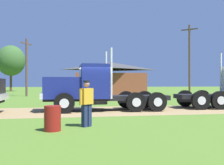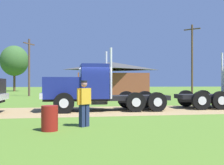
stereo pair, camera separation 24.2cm
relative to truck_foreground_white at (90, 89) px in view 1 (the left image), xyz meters
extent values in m
plane|color=#4E7225|center=(0.09, -0.16, -1.28)|extent=(200.00, 200.00, 0.00)
cube|color=#977B50|center=(0.09, -0.16, -1.28)|extent=(120.00, 5.37, 0.01)
cube|color=black|center=(1.03, -0.01, -0.54)|extent=(7.36, 1.57, 0.28)
cube|color=navy|center=(-1.60, -0.02, 0.07)|extent=(2.10, 2.02, 1.21)
cube|color=silver|center=(-2.70, -0.03, -0.36)|extent=(0.17, 2.20, 0.32)
cube|color=navy|center=(0.21, -0.01, 0.44)|extent=(1.54, 2.31, 1.96)
cube|color=#2D3D4C|center=(-0.58, -0.02, 0.84)|extent=(0.05, 1.92, 0.86)
cylinder|color=silver|center=(1.10, -0.92, 0.90)|extent=(0.14, 0.14, 2.87)
cylinder|color=silver|center=(1.09, 0.90, 0.90)|extent=(0.14, 0.14, 2.87)
cylinder|color=silver|center=(0.66, 0.99, -0.75)|extent=(1.00, 0.53, 0.52)
cylinder|color=black|center=(-1.49, -1.17, -0.73)|extent=(1.11, 0.31, 1.11)
cylinder|color=silver|center=(-1.49, -1.33, -0.73)|extent=(0.50, 0.04, 0.50)
cylinder|color=black|center=(-1.50, 1.12, -0.73)|extent=(1.11, 0.31, 1.11)
cylinder|color=silver|center=(-1.51, 1.28, -0.73)|extent=(0.50, 0.04, 0.50)
cylinder|color=black|center=(3.71, -1.14, -0.73)|extent=(1.11, 0.31, 1.11)
cylinder|color=silver|center=(3.71, -1.30, -0.73)|extent=(0.50, 0.04, 0.50)
cylinder|color=black|center=(3.70, 1.15, -0.73)|extent=(1.11, 0.31, 1.11)
cylinder|color=silver|center=(3.70, 1.31, -0.73)|extent=(0.50, 0.04, 0.50)
cylinder|color=black|center=(2.46, -1.15, -0.73)|extent=(1.11, 0.31, 1.11)
cylinder|color=silver|center=(2.46, -1.31, -0.73)|extent=(0.50, 0.04, 0.50)
cylinder|color=black|center=(2.45, 1.15, -0.73)|extent=(1.11, 0.31, 1.11)
cylinder|color=silver|center=(2.45, 1.31, -0.73)|extent=(0.50, 0.04, 0.50)
cube|color=silver|center=(-4.73, -0.56, -0.39)|extent=(0.17, 2.19, 0.32)
cylinder|color=silver|center=(9.28, 1.29, 0.97)|extent=(0.14, 0.14, 2.98)
cylinder|color=black|center=(6.79, 1.67, -0.71)|extent=(1.15, 0.36, 1.13)
cylinder|color=silver|center=(6.80, 1.83, -0.71)|extent=(0.51, 0.07, 0.51)
cylinder|color=black|center=(6.66, -0.68, -0.71)|extent=(1.15, 0.36, 1.13)
cylinder|color=silver|center=(6.65, -0.84, -0.71)|extent=(0.51, 0.07, 0.51)
cylinder|color=black|center=(8.04, 1.60, -0.71)|extent=(1.15, 0.36, 1.13)
cylinder|color=silver|center=(8.05, 1.76, -0.71)|extent=(0.51, 0.07, 0.51)
cylinder|color=black|center=(7.91, -0.74, -0.71)|extent=(1.15, 0.36, 1.13)
cylinder|color=silver|center=(7.90, -0.90, -0.71)|extent=(0.51, 0.07, 0.51)
cube|color=gold|center=(-0.67, -5.61, -0.14)|extent=(0.53, 0.49, 0.59)
sphere|color=#A66D6E|center=(-0.67, -5.61, 0.31)|extent=(0.23, 0.23, 0.23)
cylinder|color=black|center=(-0.67, -5.61, 0.41)|extent=(0.24, 0.24, 0.06)
cube|color=#1E284C|center=(-0.75, -5.68, -0.86)|extent=(0.24, 0.24, 0.84)
cube|color=#1E284C|center=(-0.59, -5.55, -0.86)|extent=(0.24, 0.24, 0.84)
cylinder|color=gold|center=(-0.89, -5.78, -0.17)|extent=(0.10, 0.10, 0.56)
cylinder|color=gold|center=(-0.44, -5.45, -0.17)|extent=(0.10, 0.10, 0.56)
cylinder|color=maroon|center=(-1.88, -6.28, -0.85)|extent=(0.56, 0.56, 0.86)
cube|color=brown|center=(4.88, 21.86, 0.22)|extent=(9.93, 7.31, 3.00)
pyramid|color=#3C3C3C|center=(4.88, 21.86, 2.84)|extent=(10.42, 7.68, 1.12)
cube|color=black|center=(3.24, 18.57, -0.18)|extent=(1.80, 0.17, 2.20)
cylinder|color=brown|center=(-6.14, 18.62, 2.30)|extent=(0.26, 0.26, 7.16)
cube|color=brown|center=(-6.14, 18.62, 5.28)|extent=(1.13, 2.02, 0.14)
cylinder|color=#513925|center=(15.03, 17.31, 3.44)|extent=(0.26, 0.26, 9.44)
cube|color=#513925|center=(15.03, 17.31, 7.56)|extent=(1.72, 1.58, 0.14)
cylinder|color=#513823|center=(-11.99, 39.43, 0.67)|extent=(0.44, 0.44, 3.91)
ellipsoid|color=#345A29|center=(-11.99, 39.43, 4.83)|extent=(5.51, 5.51, 6.06)
camera|label=1|loc=(-1.47, -15.35, 0.34)|focal=41.99mm
camera|label=2|loc=(-1.23, -15.39, 0.34)|focal=41.99mm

